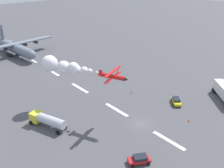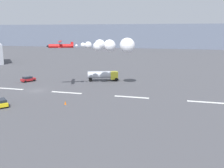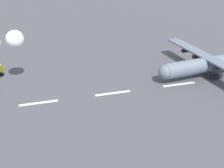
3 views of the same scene
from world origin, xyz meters
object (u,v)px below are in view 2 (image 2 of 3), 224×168
at_px(fuel_tanker_truck, 103,75).
at_px(airport_staff_sedan, 28,79).
at_px(followme_car_yellow, 1,102).
at_px(traffic_cone_far, 65,103).
at_px(stunt_biplane_red, 111,45).

height_order(fuel_tanker_truck, airport_staff_sedan, fuel_tanker_truck).
xyz_separation_m(fuel_tanker_truck, airport_staff_sedan, (-21.20, -7.16, -0.93)).
relative_size(fuel_tanker_truck, airport_staff_sedan, 2.10).
relative_size(followme_car_yellow, traffic_cone_far, 5.93).
height_order(stunt_biplane_red, airport_staff_sedan, stunt_biplane_red).
distance_m(fuel_tanker_truck, airport_staff_sedan, 22.40).
bearing_deg(traffic_cone_far, followme_car_yellow, -159.34).
distance_m(stunt_biplane_red, airport_staff_sedan, 27.74).
relative_size(fuel_tanker_truck, traffic_cone_far, 12.42).
height_order(stunt_biplane_red, traffic_cone_far, stunt_biplane_red).
bearing_deg(fuel_tanker_truck, followme_car_yellow, -111.85).
relative_size(airport_staff_sedan, traffic_cone_far, 5.90).
xyz_separation_m(followme_car_yellow, airport_staff_sedan, (-9.06, 23.12, -0.00)).
relative_size(followme_car_yellow, airport_staff_sedan, 1.00).
bearing_deg(followme_car_yellow, airport_staff_sedan, 111.39).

